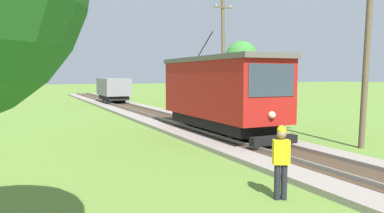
{
  "coord_description": "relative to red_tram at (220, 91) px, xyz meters",
  "views": [
    {
      "loc": [
        -8.73,
        1.43,
        2.96
      ],
      "look_at": [
        -0.56,
        19.1,
        1.33
      ],
      "focal_mm": 35.15,
      "sensor_mm": 36.0,
      "label": 1
    }
  ],
  "objects": [
    {
      "name": "utility_pole_near_tram",
      "position": [
        3.84,
        -4.97,
        1.87
      ],
      "size": [
        1.4,
        0.45,
        7.93
      ],
      "color": "brown",
      "rests_on": "ground"
    },
    {
      "name": "tree_right_far",
      "position": [
        12.04,
        17.23,
        2.6
      ],
      "size": [
        3.27,
        3.27,
        6.46
      ],
      "color": "#4C3823",
      "rests_on": "ground"
    },
    {
      "name": "track_worker",
      "position": [
        -3.15,
        -8.61,
        -1.21
      ],
      "size": [
        0.45,
        0.38,
        1.78
      ],
      "rotation": [
        0.0,
        0.0,
        -2.02
      ],
      "color": "black",
      "rests_on": "ground"
    },
    {
      "name": "utility_pole_mid",
      "position": [
        3.84,
        6.54,
        2.15
      ],
      "size": [
        1.4,
        0.5,
        8.49
      ],
      "color": "brown",
      "rests_on": "ground"
    },
    {
      "name": "red_tram",
      "position": [
        0.0,
        0.0,
        0.0
      ],
      "size": [
        2.6,
        8.54,
        4.79
      ],
      "color": "maroon",
      "rests_on": "rail_right"
    },
    {
      "name": "freight_car",
      "position": [
        -0.0,
        22.24,
        -0.64
      ],
      "size": [
        2.4,
        5.2,
        2.31
      ],
      "color": "slate",
      "rests_on": "rail_right"
    }
  ]
}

